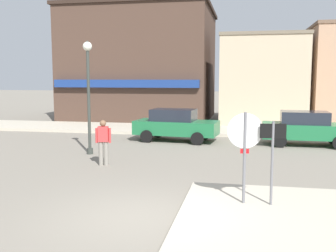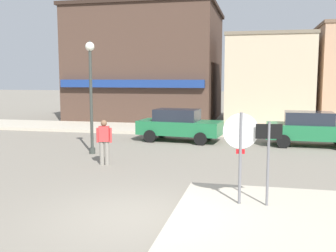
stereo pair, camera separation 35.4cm
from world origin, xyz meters
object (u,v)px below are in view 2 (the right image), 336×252
Objects in this scene: pedestrian_crossing_near at (104,141)px; parked_car_second at (311,128)px; lamp_post at (91,81)px; stop_sign at (241,146)px; one_way_sign at (268,155)px; parked_car_nearest at (179,125)px.

parked_car_second is at bearing 36.58° from pedestrian_crossing_near.
stop_sign is at bearing -42.53° from lamp_post.
one_way_sign is 0.51× the size of parked_car_nearest.
lamp_post is 3.07m from pedestrian_crossing_near.
pedestrian_crossing_near reaches higher than parked_car_nearest.
one_way_sign is 8.97m from lamp_post.
pedestrian_crossing_near is (-4.88, 3.79, -0.65)m from stop_sign.
stop_sign is 9.90m from parked_car_second.
one_way_sign is 6.70m from pedestrian_crossing_near.
parked_car_second is at bearing 23.23° from lamp_post.
pedestrian_crossing_near is at bearing -55.55° from lamp_post.
lamp_post is 1.09× the size of parked_car_nearest.
parked_car_nearest is (-3.92, 9.57, -0.52)m from one_way_sign.
lamp_post is (-6.78, 5.65, 1.63)m from one_way_sign.
parked_car_nearest is 5.99m from pedestrian_crossing_near.
stop_sign is 10.14m from parked_car_nearest.
pedestrian_crossing_near reaches higher than parked_car_second.
stop_sign reaches higher than parked_car_nearest.
pedestrian_crossing_near is at bearing -143.42° from parked_car_second.
parked_car_nearest is at bearing 74.69° from pedestrian_crossing_near.
one_way_sign is at bearing -39.81° from lamp_post.
parked_car_second is 9.54m from pedestrian_crossing_near.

